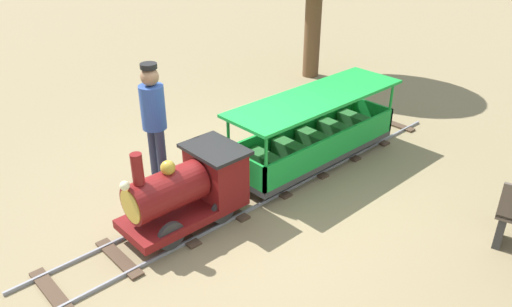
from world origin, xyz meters
The scene contains 5 objects.
ground_plane centered at (0.00, 0.00, 0.00)m, with size 60.00×60.00×0.00m, color #8C7A56.
track centered at (0.00, -0.35, 0.02)m, with size 0.77×6.40×0.04m.
locomotive centered at (0.00, 0.85, 0.48)m, with size 0.73×1.45×1.08m.
passenger_car centered at (0.00, -1.25, 0.42)m, with size 0.83×2.70×0.97m.
conductor_person centered at (0.99, 0.62, 0.96)m, with size 0.30×0.30×1.62m.
Camera 1 is at (-3.92, 3.47, 3.37)m, focal length 34.75 mm.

